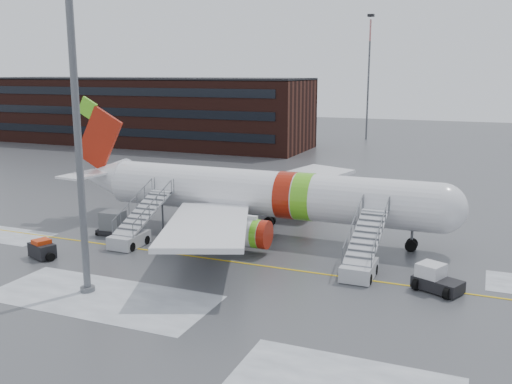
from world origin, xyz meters
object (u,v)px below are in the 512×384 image
at_px(airstair_aft, 134,231).
at_px(light_mast_near, 72,51).
at_px(airliner, 255,193).
at_px(baggage_tractor, 42,250).
at_px(airstair_fwd, 362,259).
at_px(uld_container, 113,224).
at_px(pushback_tug, 435,279).

relative_size(airstair_aft, light_mast_near, 0.27).
relative_size(airliner, light_mast_near, 1.24).
bearing_deg(baggage_tractor, airstair_fwd, 13.83).
xyz_separation_m(airstair_fwd, baggage_tractor, (-22.38, -5.51, -0.47)).
distance_m(uld_container, baggage_tractor, 7.23).
distance_m(pushback_tug, baggage_tractor, 27.60).
relative_size(airstair_aft, pushback_tug, 2.33).
height_order(airstair_aft, uld_container, airstair_aft).
relative_size(airstair_fwd, baggage_tractor, 2.72).
bearing_deg(light_mast_near, airliner, 74.10).
height_order(airliner, airstair_aft, airliner).
xyz_separation_m(pushback_tug, light_mast_near, (-19.97, -8.34, 13.82)).
relative_size(uld_container, baggage_tractor, 0.90).
distance_m(airliner, light_mast_near, 20.11).
distance_m(airstair_fwd, airstair_aft, 18.09).
distance_m(airliner, baggage_tractor, 17.15).
height_order(airstair_aft, light_mast_near, light_mast_near).
bearing_deg(pushback_tug, baggage_tractor, -171.08).
xyz_separation_m(airstair_aft, light_mast_near, (3.00, -9.57, 13.49)).
bearing_deg(light_mast_near, airstair_aft, 107.39).
bearing_deg(uld_container, pushback_tug, -6.24).
bearing_deg(airstair_aft, airliner, 40.75).
height_order(airstair_fwd, pushback_tug, airstair_fwd).
relative_size(uld_container, light_mast_near, 0.09).
distance_m(airliner, airstair_fwd, 12.59).
height_order(airliner, pushback_tug, airliner).
relative_size(airstair_aft, uld_container, 3.02).
relative_size(airliner, pushback_tug, 10.60).
xyz_separation_m(airstair_fwd, light_mast_near, (-15.09, -9.57, 13.49)).
bearing_deg(airstair_fwd, baggage_tractor, -166.17).
height_order(airliner, uld_container, airliner).
xyz_separation_m(airstair_fwd, airstair_aft, (-18.09, 0.00, 0.00)).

